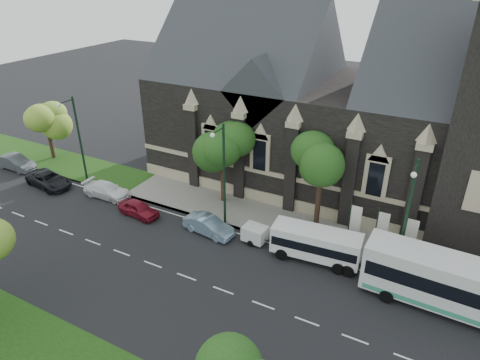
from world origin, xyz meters
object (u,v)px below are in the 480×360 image
Objects in this scene: tree_walk_far at (48,120)px; tour_coach at (469,289)px; car_far_red at (138,209)px; tree_walk_right at (325,164)px; tree_walk_left at (225,144)px; street_lamp_far at (78,137)px; street_lamp_near at (407,214)px; banner_flag_left at (353,221)px; sedan at (209,226)px; car_far_white at (107,190)px; banner_flag_center at (380,228)px; street_lamp_mid at (223,171)px; car_far_grey at (15,162)px; banner_flag_right at (408,235)px; box_trailer at (255,233)px; car_far_black at (49,180)px; shuttle_bus at (316,243)px.

tree_walk_far reaches higher than tour_coach.
tour_coach is 3.20× the size of car_far_red.
tree_walk_left is at bearing -179.94° from tree_walk_right.
tree_walk_right is 23.50m from street_lamp_far.
street_lamp_near is at bearing 158.87° from tour_coach.
street_lamp_far is at bearing -175.85° from banner_flag_left.
sedan is 0.93× the size of car_far_white.
tour_coach is at bearing -31.70° from banner_flag_center.
street_lamp_mid is 12.73m from banner_flag_center.
sedan is (-14.48, -1.65, -4.38)m from street_lamp_near.
car_far_grey is (-37.61, -2.80, -1.60)m from banner_flag_center.
tree_walk_left is at bearing 171.98° from banner_flag_left.
car_far_grey is at bearing -179.35° from tour_coach.
street_lamp_near is 26.62m from car_far_white.
banner_flag_right reaches higher than car_far_grey.
banner_flag_right is (30.29, 1.91, -2.73)m from street_lamp_far.
street_lamp_near is 3.34m from banner_flag_right.
car_far_grey reaches higher than box_trailer.
banner_flag_center is at bearing 0.00° from banner_flag_left.
car_far_black is at bearing -173.29° from banner_flag_right.
banner_flag_center reaches higher than shuttle_bus.
banner_flag_center is 0.60× the size of shuttle_bus.
banner_flag_left reaches higher than car_far_black.
banner_flag_left is 0.84× the size of car_far_grey.
street_lamp_mid reaches higher than banner_flag_center.
tree_walk_far is at bearing 175.47° from box_trailer.
car_far_black is (-33.17, -3.90, -1.66)m from banner_flag_right.
car_far_white is (3.76, -0.92, -4.42)m from street_lamp_far.
tree_walk_left is at bearing 151.36° from shuttle_bus.
street_lamp_far is at bearing 90.82° from sedan.
car_far_black is at bearing -176.53° from street_lamp_near.
car_far_red is (-21.38, -2.17, -4.44)m from street_lamp_near.
shuttle_bus is at bearing 5.47° from box_trailer.
tree_walk_far is at bearing 175.34° from street_lamp_near.
banner_flag_right is 1.49× the size of box_trailer.
tree_walk_right is 7.81m from box_trailer.
car_far_black is (-22.30, -0.98, -0.08)m from box_trailer.
banner_flag_center is 4.89m from shuttle_bus.
shuttle_bus is (10.19, -4.50, -4.27)m from tree_walk_left.
car_far_black is (-37.31, -0.10, -1.28)m from tour_coach.
shuttle_bus is (-5.90, -2.80, -0.92)m from banner_flag_right.
tree_walk_right is 8.05m from banner_flag_right.
street_lamp_near is (15.80, -3.61, -0.62)m from tree_walk_left.
car_far_red is at bearing -174.20° from street_lamp_near.
tree_walk_right is 1.77× the size of sedan.
banner_flag_left is 1.00× the size of banner_flag_center.
car_far_red is at bearing -83.37° from car_far_black.
car_far_grey is (-32.53, -4.51, -5.03)m from tree_walk_right.
sedan is (-7.69, -5.27, -5.09)m from tree_walk_right.
banner_flag_center reaches higher than tour_coach.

